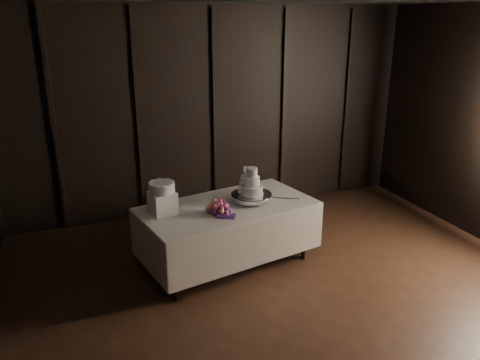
# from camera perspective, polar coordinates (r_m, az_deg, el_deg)

# --- Properties ---
(room) EXTENTS (6.08, 7.08, 3.08)m
(room) POSITION_cam_1_polar(r_m,az_deg,el_deg) (3.78, 12.25, -1.30)
(room) COLOR black
(room) RESTS_ON ground
(display_table) EXTENTS (2.17, 1.45, 0.76)m
(display_table) POSITION_cam_1_polar(r_m,az_deg,el_deg) (5.52, -1.48, -6.40)
(display_table) COLOR white
(display_table) RESTS_ON ground
(cake_stand) EXTENTS (0.59, 0.59, 0.09)m
(cake_stand) POSITION_cam_1_polar(r_m,az_deg,el_deg) (5.48, 1.39, -2.16)
(cake_stand) COLOR silver
(cake_stand) RESTS_ON display_table
(wedding_cake) EXTENTS (0.30, 0.27, 0.32)m
(wedding_cake) POSITION_cam_1_polar(r_m,az_deg,el_deg) (5.40, 1.22, -0.54)
(wedding_cake) COLOR white
(wedding_cake) RESTS_ON cake_stand
(bouquet) EXTENTS (0.46, 0.51, 0.20)m
(bouquet) POSITION_cam_1_polar(r_m,az_deg,el_deg) (5.13, -2.64, -3.41)
(bouquet) COLOR #D54F67
(bouquet) RESTS_ON display_table
(box_pedestal) EXTENTS (0.31, 0.31, 0.25)m
(box_pedestal) POSITION_cam_1_polar(r_m,az_deg,el_deg) (5.18, -9.41, -2.78)
(box_pedestal) COLOR white
(box_pedestal) RESTS_ON display_table
(small_cake) EXTENTS (0.33, 0.33, 0.11)m
(small_cake) POSITION_cam_1_polar(r_m,az_deg,el_deg) (5.11, -9.51, -0.89)
(small_cake) COLOR white
(small_cake) RESTS_ON box_pedestal
(cake_knife) EXTENTS (0.33, 0.22, 0.01)m
(cake_knife) POSITION_cam_1_polar(r_m,az_deg,el_deg) (5.60, 4.89, -2.19)
(cake_knife) COLOR silver
(cake_knife) RESTS_ON display_table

